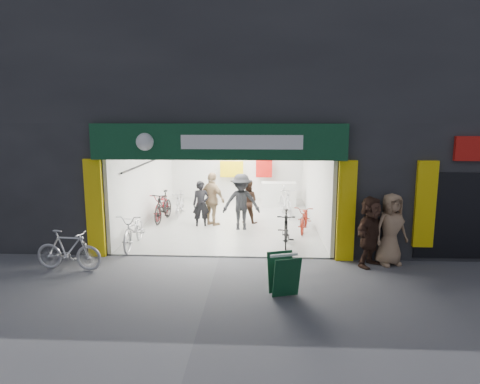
# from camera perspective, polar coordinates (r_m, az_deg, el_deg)

# --- Properties ---
(ground) EXTENTS (60.00, 60.00, 0.00)m
(ground) POSITION_cam_1_polar(r_m,az_deg,el_deg) (11.43, -2.78, -8.70)
(ground) COLOR #56565B
(ground) RESTS_ON ground
(building) EXTENTS (17.00, 10.27, 8.00)m
(building) POSITION_cam_1_polar(r_m,az_deg,el_deg) (15.76, 2.29, 12.43)
(building) COLOR #232326
(building) RESTS_ON ground
(bike_left_front) EXTENTS (0.74, 1.96, 1.02)m
(bike_left_front) POSITION_cam_1_polar(r_m,az_deg,el_deg) (12.51, -13.94, -4.88)
(bike_left_front) COLOR #B7B7BC
(bike_left_front) RESTS_ON ground
(bike_left_midfront) EXTENTS (0.67, 1.85, 1.09)m
(bike_left_midfront) POSITION_cam_1_polar(r_m,az_deg,el_deg) (15.22, -10.21, -1.93)
(bike_left_midfront) COLOR black
(bike_left_midfront) RESTS_ON ground
(bike_left_midback) EXTENTS (0.66, 1.80, 0.94)m
(bike_left_midback) POSITION_cam_1_polar(r_m,az_deg,el_deg) (15.77, -10.34, -1.79)
(bike_left_midback) COLOR maroon
(bike_left_midback) RESTS_ON ground
(bike_left_back) EXTENTS (0.46, 1.60, 0.96)m
(bike_left_back) POSITION_cam_1_polar(r_m,az_deg,el_deg) (15.96, -8.01, -1.54)
(bike_left_back) COLOR #A6A6AB
(bike_left_back) RESTS_ON ground
(bike_right_front) EXTENTS (0.59, 1.76, 1.04)m
(bike_right_front) POSITION_cam_1_polar(r_m,az_deg,el_deg) (12.21, 6.14, -4.95)
(bike_right_front) COLOR black
(bike_right_front) RESTS_ON ground
(bike_right_mid) EXTENTS (0.89, 1.74, 0.87)m
(bike_right_mid) POSITION_cam_1_polar(r_m,az_deg,el_deg) (13.94, 8.63, -3.46)
(bike_right_mid) COLOR maroon
(bike_right_mid) RESTS_ON ground
(bike_right_back) EXTENTS (0.84, 1.95, 1.13)m
(bike_right_back) POSITION_cam_1_polar(r_m,az_deg,el_deg) (15.84, 6.06, -1.28)
(bike_right_back) COLOR #B6B6BB
(bike_right_back) RESTS_ON ground
(parked_bike) EXTENTS (1.70, 0.62, 1.00)m
(parked_bike) POSITION_cam_1_polar(r_m,az_deg,el_deg) (11.18, -21.90, -7.20)
(parked_bike) COLOR silver
(parked_bike) RESTS_ON ground
(customer_a) EXTENTS (0.64, 0.48, 1.56)m
(customer_a) POSITION_cam_1_polar(r_m,az_deg,el_deg) (14.29, -5.20, -1.63)
(customer_a) COLOR black
(customer_a) RESTS_ON ground
(customer_b) EXTENTS (0.86, 0.74, 1.52)m
(customer_b) POSITION_cam_1_polar(r_m,az_deg,el_deg) (14.72, 0.97, -1.32)
(customer_b) COLOR #372319
(customer_b) RESTS_ON ground
(customer_c) EXTENTS (1.24, 0.76, 1.86)m
(customer_c) POSITION_cam_1_polar(r_m,az_deg,el_deg) (13.78, 0.17, -1.40)
(customer_c) COLOR black
(customer_c) RESTS_ON ground
(customer_d) EXTENTS (1.11, 1.02, 1.83)m
(customer_d) POSITION_cam_1_polar(r_m,az_deg,el_deg) (14.34, -3.71, -1.02)
(customer_d) COLOR #977A58
(customer_d) RESTS_ON ground
(pedestrian_near) EXTENTS (1.04, 0.86, 1.82)m
(pedestrian_near) POSITION_cam_1_polar(r_m,az_deg,el_deg) (11.29, 19.45, -4.71)
(pedestrian_near) COLOR #977658
(pedestrian_near) RESTS_ON ground
(pedestrian_far) EXTENTS (1.45, 1.59, 1.76)m
(pedestrian_far) POSITION_cam_1_polar(r_m,az_deg,el_deg) (11.04, 16.98, -5.05)
(pedestrian_far) COLOR #3A241A
(pedestrian_far) RESTS_ON ground
(sandwich_board) EXTENTS (0.71, 0.72, 0.87)m
(sandwich_board) POSITION_cam_1_polar(r_m,az_deg,el_deg) (9.02, 5.85, -10.77)
(sandwich_board) COLOR #0E3B20
(sandwich_board) RESTS_ON ground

